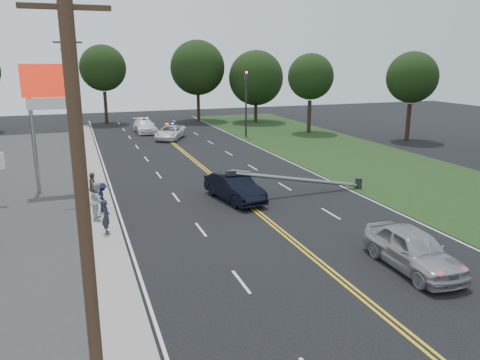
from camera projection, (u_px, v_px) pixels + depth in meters
name	position (u px, v px, depth m)	size (l,w,h in m)	color
ground	(304.00, 250.00, 20.95)	(120.00, 120.00, 0.00)	black
sidewalk	(97.00, 204.00, 27.33)	(1.80, 70.00, 0.12)	gray
grass_verge	(406.00, 175.00, 34.44)	(12.00, 80.00, 0.01)	black
centerline_yellow	(232.00, 192.00, 30.06)	(0.36, 80.00, 0.00)	gold
pylon_sign	(50.00, 97.00, 28.80)	(3.20, 0.35, 8.00)	gray
traffic_signal	(246.00, 98.00, 49.93)	(0.28, 0.41, 7.05)	#2D2D30
fallen_streetlight	(306.00, 180.00, 29.37)	(9.36, 0.44, 1.91)	#2D2D30
utility_pole_near	(84.00, 224.00, 9.39)	(1.60, 0.28, 10.00)	#382619
utility_pole_mid	(74.00, 115.00, 27.63)	(1.60, 0.28, 10.00)	#382619
utility_pole_far	(72.00, 91.00, 47.69)	(1.60, 0.28, 10.00)	#382619
tree_6	(103.00, 68.00, 59.95)	(5.89, 5.89, 10.07)	black
tree_7	(198.00, 68.00, 62.69)	(7.29, 7.29, 10.76)	black
tree_8	(256.00, 78.00, 61.94)	(7.22, 7.22, 9.41)	black
tree_9	(311.00, 77.00, 52.57)	(5.16, 5.16, 8.92)	black
tree_13	(412.00, 77.00, 47.25)	(5.15, 5.15, 9.04)	black
crashed_sedan	(234.00, 187.00, 28.07)	(1.71, 4.91, 1.62)	black
waiting_sedan	(413.00, 249.00, 18.87)	(1.98, 4.92, 1.68)	#A2A3A9
emergency_a	(170.00, 133.00, 49.55)	(2.32, 5.02, 1.40)	white
emergency_b	(145.00, 126.00, 53.80)	(2.14, 5.27, 1.53)	white
bystander_a	(106.00, 217.00, 22.39)	(0.61, 0.40, 1.69)	#25262D
bystander_b	(98.00, 200.00, 24.47)	(0.96, 0.75, 1.98)	#BBBCC1
bystander_c	(103.00, 197.00, 25.59)	(1.06, 0.61, 1.64)	#171A3A
bystander_d	(93.00, 188.00, 27.01)	(1.08, 0.45, 1.85)	#594D47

